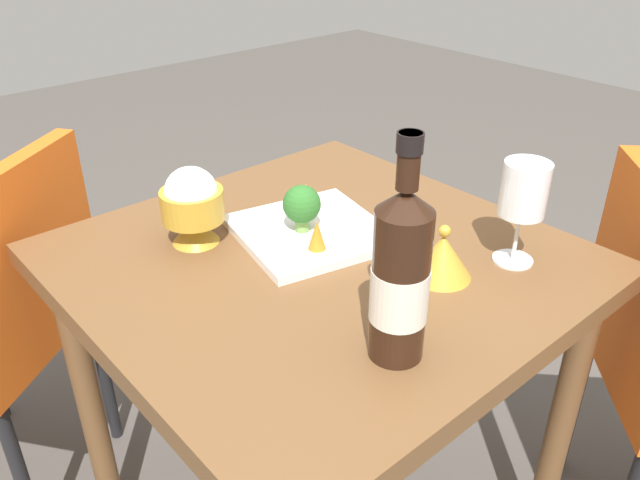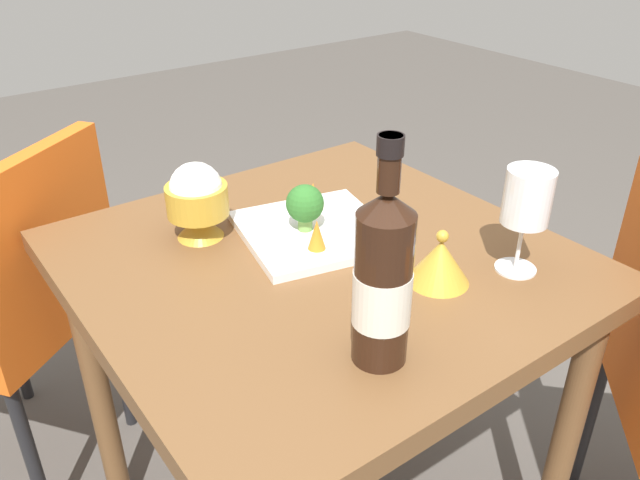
% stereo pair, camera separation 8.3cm
% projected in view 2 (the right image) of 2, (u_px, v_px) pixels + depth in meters
% --- Properties ---
extents(dining_table, '(0.79, 0.79, 0.74)m').
position_uv_depth(dining_table, '(320.00, 303.00, 1.15)').
color(dining_table, brown).
rests_on(dining_table, ground_plane).
extents(chair_near_window, '(0.56, 0.56, 0.85)m').
position_uv_depth(chair_near_window, '(27.00, 291.00, 1.38)').
color(chair_near_window, orange).
rests_on(chair_near_window, ground_plane).
extents(wine_bottle, '(0.08, 0.08, 0.32)m').
position_uv_depth(wine_bottle, '(383.00, 280.00, 0.81)').
color(wine_bottle, black).
rests_on(wine_bottle, dining_table).
extents(wine_glass, '(0.08, 0.08, 0.18)m').
position_uv_depth(wine_glass, '(527.00, 200.00, 1.00)').
color(wine_glass, white).
rests_on(wine_glass, dining_table).
extents(rice_bowl, '(0.11, 0.11, 0.14)m').
position_uv_depth(rice_bowl, '(197.00, 199.00, 1.13)').
color(rice_bowl, gold).
rests_on(rice_bowl, dining_table).
extents(rice_bowl_lid, '(0.10, 0.10, 0.09)m').
position_uv_depth(rice_bowl_lid, '(440.00, 261.00, 1.01)').
color(rice_bowl_lid, gold).
rests_on(rice_bowl_lid, dining_table).
extents(serving_plate, '(0.30, 0.30, 0.02)m').
position_uv_depth(serving_plate, '(314.00, 231.00, 1.16)').
color(serving_plate, white).
rests_on(serving_plate, dining_table).
extents(broccoli_floret, '(0.07, 0.07, 0.09)m').
position_uv_depth(broccoli_floret, '(305.00, 205.00, 1.13)').
color(broccoli_floret, '#729E4C').
rests_on(broccoli_floret, serving_plate).
extents(carrot_garnish_left, '(0.03, 0.03, 0.05)m').
position_uv_depth(carrot_garnish_left, '(317.00, 235.00, 1.08)').
color(carrot_garnish_left, orange).
rests_on(carrot_garnish_left, serving_plate).
extents(carrot_garnish_right, '(0.03, 0.03, 0.05)m').
position_uv_depth(carrot_garnish_right, '(313.00, 196.00, 1.22)').
color(carrot_garnish_right, orange).
rests_on(carrot_garnish_right, serving_plate).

